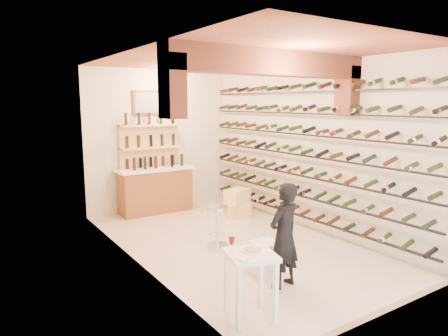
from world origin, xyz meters
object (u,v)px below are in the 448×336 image
back_counter (156,189)px  chrome_barstool (217,223)px  crate_lower (237,210)px  white_stool (265,257)px  wine_rack (299,150)px  tasting_table (250,264)px  person (284,235)px

back_counter → chrome_barstool: bearing=-90.4°
chrome_barstool → crate_lower: bearing=44.4°
back_counter → white_stool: (-0.05, -3.96, -0.30)m
back_counter → crate_lower: (1.31, -1.33, -0.38)m
crate_lower → wine_rack: bearing=-68.5°
white_stool → back_counter: bearing=89.3°
tasting_table → crate_lower: tasting_table is taller
wine_rack → crate_lower: bearing=111.5°
back_counter → white_stool: bearing=-90.7°
back_counter → chrome_barstool: size_ratio=2.42×
wine_rack → crate_lower: wine_rack is taller
back_counter → tasting_table: 4.93m
back_counter → crate_lower: bearing=-45.3°
tasting_table → crate_lower: 4.21m
tasting_table → person: 0.94m
back_counter → crate_lower: 1.90m
person → chrome_barstool: size_ratio=2.03×
wine_rack → white_stool: bearing=-145.2°
white_stool → chrome_barstool: bearing=88.6°
person → tasting_table: bearing=13.1°
wine_rack → chrome_barstool: wine_rack is taller
chrome_barstool → tasting_table: bearing=-113.5°
chrome_barstool → crate_lower: 1.88m
crate_lower → chrome_barstool: bearing=-135.6°
wine_rack → crate_lower: size_ratio=11.03×
tasting_table → person: size_ratio=0.66×
wine_rack → chrome_barstool: size_ratio=8.11×
back_counter → chrome_barstool: back_counter is taller
tasting_table → person: person is taller
tasting_table → person: bearing=40.8°
tasting_table → chrome_barstool: (0.96, 2.20, -0.23)m
wine_rack → chrome_barstool: bearing=179.3°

